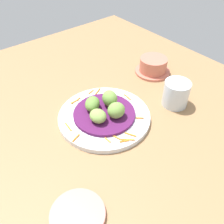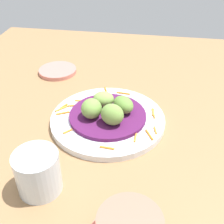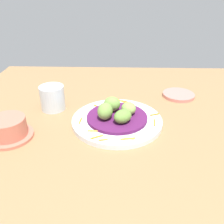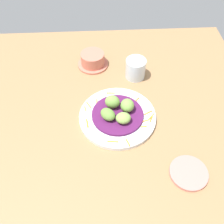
{
  "view_description": "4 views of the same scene",
  "coord_description": "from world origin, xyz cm",
  "px_view_note": "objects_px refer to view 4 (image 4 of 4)",
  "views": [
    {
      "loc": [
        -45.28,
        28.74,
        50.55
      ],
      "look_at": [
        -5.39,
        -4.0,
        4.51
      ],
      "focal_mm": 39.85,
      "sensor_mm": 36.0,
      "label": 1
    },
    {
      "loc": [
        5.42,
        -53.37,
        41.87
      ],
      "look_at": [
        -2.93,
        -2.78,
        5.28
      ],
      "focal_mm": 45.62,
      "sensor_mm": 36.0,
      "label": 2
    },
    {
      "loc": [
        56.26,
        -1.8,
        38.52
      ],
      "look_at": [
        -3.8,
        -3.77,
        5.7
      ],
      "focal_mm": 38.86,
      "sensor_mm": 36.0,
      "label": 3
    },
    {
      "loc": [
        0.79,
        51.02,
        70.4
      ],
      "look_at": [
        -2.14,
        -2.74,
        4.84
      ],
      "focal_mm": 40.85,
      "sensor_mm": 36.0,
      "label": 4
    }
  ],
  "objects_px": {
    "main_plate": "(118,117)",
    "terracotta_bowl": "(93,60)",
    "water_glass": "(136,69)",
    "guac_scoop_right": "(112,102)",
    "guac_scoop_center": "(127,105)",
    "guac_scoop_left": "(123,118)",
    "guac_scoop_back": "(108,114)",
    "side_plate_small": "(189,173)"
  },
  "relations": [
    {
      "from": "guac_scoop_left",
      "to": "guac_scoop_center",
      "type": "bearing_deg",
      "value": -109.4
    },
    {
      "from": "main_plate",
      "to": "guac_scoop_center",
      "type": "distance_m",
      "value": 0.05
    },
    {
      "from": "main_plate",
      "to": "terracotta_bowl",
      "type": "height_order",
      "value": "terracotta_bowl"
    },
    {
      "from": "guac_scoop_center",
      "to": "guac_scoop_left",
      "type": "bearing_deg",
      "value": 70.6
    },
    {
      "from": "guac_scoop_right",
      "to": "guac_scoop_back",
      "type": "height_order",
      "value": "guac_scoop_right"
    },
    {
      "from": "guac_scoop_center",
      "to": "terracotta_bowl",
      "type": "distance_m",
      "value": 0.29
    },
    {
      "from": "terracotta_bowl",
      "to": "guac_scoop_left",
      "type": "bearing_deg",
      "value": 107.15
    },
    {
      "from": "guac_scoop_right",
      "to": "terracotta_bowl",
      "type": "xyz_separation_m",
      "value": [
        0.07,
        -0.25,
        -0.02
      ]
    },
    {
      "from": "side_plate_small",
      "to": "terracotta_bowl",
      "type": "bearing_deg",
      "value": -61.35
    },
    {
      "from": "main_plate",
      "to": "guac_scoop_back",
      "type": "height_order",
      "value": "guac_scoop_back"
    },
    {
      "from": "main_plate",
      "to": "guac_scoop_right",
      "type": "distance_m",
      "value": 0.05
    },
    {
      "from": "guac_scoop_right",
      "to": "guac_scoop_back",
      "type": "distance_m",
      "value": 0.05
    },
    {
      "from": "main_plate",
      "to": "guac_scoop_left",
      "type": "xyz_separation_m",
      "value": [
        -0.02,
        0.03,
        0.03
      ]
    },
    {
      "from": "guac_scoop_right",
      "to": "water_glass",
      "type": "distance_m",
      "value": 0.2
    },
    {
      "from": "guac_scoop_right",
      "to": "side_plate_small",
      "type": "distance_m",
      "value": 0.33
    },
    {
      "from": "main_plate",
      "to": "guac_scoop_back",
      "type": "relative_size",
      "value": 4.84
    },
    {
      "from": "main_plate",
      "to": "side_plate_small",
      "type": "xyz_separation_m",
      "value": [
        -0.19,
        0.22,
        -0.0
      ]
    },
    {
      "from": "terracotta_bowl",
      "to": "guac_scoop_right",
      "type": "bearing_deg",
      "value": 104.75
    },
    {
      "from": "guac_scoop_center",
      "to": "water_glass",
      "type": "relative_size",
      "value": 0.63
    },
    {
      "from": "guac_scoop_back",
      "to": "main_plate",
      "type": "bearing_deg",
      "value": -154.4
    },
    {
      "from": "guac_scoop_left",
      "to": "guac_scoop_center",
      "type": "distance_m",
      "value": 0.05
    },
    {
      "from": "main_plate",
      "to": "guac_scoop_right",
      "type": "xyz_separation_m",
      "value": [
        0.02,
        -0.03,
        0.04
      ]
    },
    {
      "from": "side_plate_small",
      "to": "water_glass",
      "type": "bearing_deg",
      "value": -75.6
    },
    {
      "from": "main_plate",
      "to": "water_glass",
      "type": "height_order",
      "value": "water_glass"
    },
    {
      "from": "guac_scoop_back",
      "to": "guac_scoop_center",
      "type": "bearing_deg",
      "value": -154.4
    },
    {
      "from": "terracotta_bowl",
      "to": "water_glass",
      "type": "distance_m",
      "value": 0.18
    },
    {
      "from": "guac_scoop_center",
      "to": "water_glass",
      "type": "bearing_deg",
      "value": -104.67
    },
    {
      "from": "guac_scoop_left",
      "to": "guac_scoop_right",
      "type": "distance_m",
      "value": 0.07
    },
    {
      "from": "main_plate",
      "to": "guac_scoop_center",
      "type": "relative_size",
      "value": 5.32
    },
    {
      "from": "guac_scoop_center",
      "to": "water_glass",
      "type": "xyz_separation_m",
      "value": [
        -0.05,
        -0.19,
        -0.01
      ]
    },
    {
      "from": "guac_scoop_right",
      "to": "guac_scoop_back",
      "type": "bearing_deg",
      "value": 70.6
    },
    {
      "from": "guac_scoop_left",
      "to": "guac_scoop_center",
      "type": "xyz_separation_m",
      "value": [
        -0.02,
        -0.05,
        0.0
      ]
    },
    {
      "from": "guac_scoop_back",
      "to": "terracotta_bowl",
      "type": "distance_m",
      "value": 0.3
    },
    {
      "from": "side_plate_small",
      "to": "terracotta_bowl",
      "type": "distance_m",
      "value": 0.57
    },
    {
      "from": "water_glass",
      "to": "guac_scoop_left",
      "type": "bearing_deg",
      "value": 74.35
    },
    {
      "from": "guac_scoop_back",
      "to": "side_plate_small",
      "type": "relative_size",
      "value": 0.48
    },
    {
      "from": "side_plate_small",
      "to": "guac_scoop_left",
      "type": "bearing_deg",
      "value": -46.36
    },
    {
      "from": "guac_scoop_back",
      "to": "terracotta_bowl",
      "type": "bearing_deg",
      "value": -80.77
    },
    {
      "from": "guac_scoop_center",
      "to": "guac_scoop_right",
      "type": "relative_size",
      "value": 0.97
    },
    {
      "from": "guac_scoop_right",
      "to": "guac_scoop_center",
      "type": "bearing_deg",
      "value": 160.6
    },
    {
      "from": "guac_scoop_center",
      "to": "guac_scoop_right",
      "type": "height_order",
      "value": "guac_scoop_right"
    },
    {
      "from": "guac_scoop_right",
      "to": "terracotta_bowl",
      "type": "bearing_deg",
      "value": -75.25
    }
  ]
}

